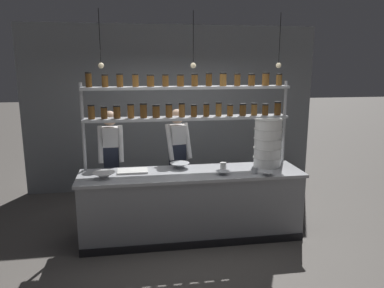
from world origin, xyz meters
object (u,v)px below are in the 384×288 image
object	(u,v)px
chef_center	(178,156)
chef_left	(111,159)
serving_cup_by_board	(255,170)
prep_bowl_near_right	(180,166)
serving_cup_front	(223,166)
prep_bowl_near_left	(104,175)
cutting_board	(133,171)
prep_bowl_center_back	(223,173)
container_stack	(268,143)
spice_shelf_unit	(188,105)
prep_bowl_center_front	(267,174)

from	to	relation	value
chef_center	chef_left	bearing A→B (deg)	167.38
chef_left	serving_cup_by_board	bearing A→B (deg)	-27.88
prep_bowl_near_right	serving_cup_front	world-z (taller)	serving_cup_front
prep_bowl_near_left	cutting_board	bearing A→B (deg)	33.65
prep_bowl_center_back	serving_cup_front	size ratio (longest dim) A/B	1.76
cutting_board	serving_cup_by_board	size ratio (longest dim) A/B	4.44
chef_left	container_stack	world-z (taller)	chef_left
prep_bowl_near_left	prep_bowl_near_right	xyz separation A→B (m)	(1.00, 0.32, -0.00)
container_stack	prep_bowl_near_left	bearing A→B (deg)	-174.32
chef_center	spice_shelf_unit	bearing A→B (deg)	-90.00
prep_bowl_center_back	serving_cup_by_board	size ratio (longest dim) A/B	2.02
spice_shelf_unit	prep_bowl_near_left	xyz separation A→B (m)	(-1.13, -0.43, -0.83)
serving_cup_front	prep_bowl_near_left	bearing A→B (deg)	-175.31
chef_left	chef_center	distance (m)	0.98
prep_bowl_center_back	prep_bowl_near_right	bearing A→B (deg)	142.30
container_stack	prep_bowl_near_left	distance (m)	2.26
prep_bowl_center_front	prep_bowl_near_right	world-z (taller)	prep_bowl_near_right
prep_bowl_near_left	chef_left	bearing A→B (deg)	86.09
container_stack	chef_center	bearing A→B (deg)	153.56
cutting_board	prep_bowl_near_right	distance (m)	0.65
prep_bowl_center_back	spice_shelf_unit	bearing A→B (deg)	127.13
serving_cup_by_board	serving_cup_front	bearing A→B (deg)	147.03
prep_bowl_near_left	serving_cup_by_board	distance (m)	1.95
chef_center	serving_cup_by_board	distance (m)	1.29
prep_bowl_near_left	prep_bowl_near_right	world-z (taller)	prep_bowl_near_left
cutting_board	spice_shelf_unit	bearing A→B (deg)	13.76
spice_shelf_unit	serving_cup_front	size ratio (longest dim) A/B	27.63
chef_left	cutting_board	distance (m)	0.63
chef_center	prep_bowl_center_back	bearing A→B (deg)	-75.90
prep_bowl_near_right	serving_cup_by_board	size ratio (longest dim) A/B	3.05
spice_shelf_unit	container_stack	bearing A→B (deg)	-10.64
prep_bowl_near_right	serving_cup_by_board	distance (m)	1.03
chef_center	serving_cup_by_board	size ratio (longest dim) A/B	18.64
chef_center	cutting_board	bearing A→B (deg)	-153.78
container_stack	prep_bowl_center_back	size ratio (longest dim) A/B	3.72
prep_bowl_center_front	serving_cup_by_board	size ratio (longest dim) A/B	1.86
spice_shelf_unit	prep_bowl_center_back	xyz separation A→B (m)	(0.39, -0.51, -0.84)
prep_bowl_near_right	serving_cup_front	bearing A→B (deg)	-18.19
chef_left	prep_bowl_near_left	bearing A→B (deg)	-96.40
cutting_board	prep_bowl_center_front	world-z (taller)	prep_bowl_center_front
serving_cup_by_board	chef_center	bearing A→B (deg)	134.46
cutting_board	prep_bowl_near_left	distance (m)	0.43
prep_bowl_near_right	prep_bowl_center_front	bearing A→B (deg)	-26.05
chef_center	serving_cup_front	distance (m)	0.87
chef_center	cutting_board	xyz separation A→B (m)	(-0.68, -0.58, -0.04)
chef_left	prep_bowl_near_right	bearing A→B (deg)	-28.87
cutting_board	prep_bowl_center_back	bearing A→B (deg)	-15.33
spice_shelf_unit	container_stack	world-z (taller)	spice_shelf_unit
cutting_board	prep_bowl_near_left	world-z (taller)	prep_bowl_near_left
chef_left	chef_center	bearing A→B (deg)	-0.88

